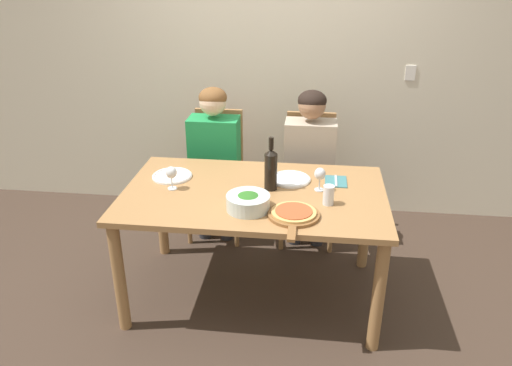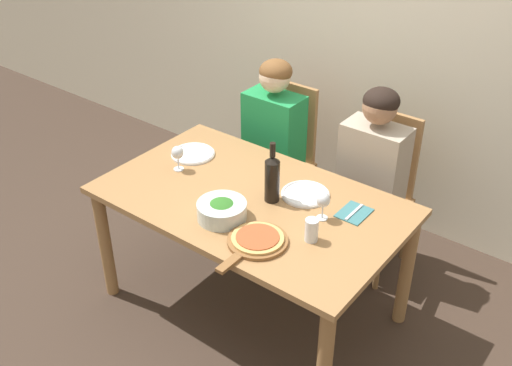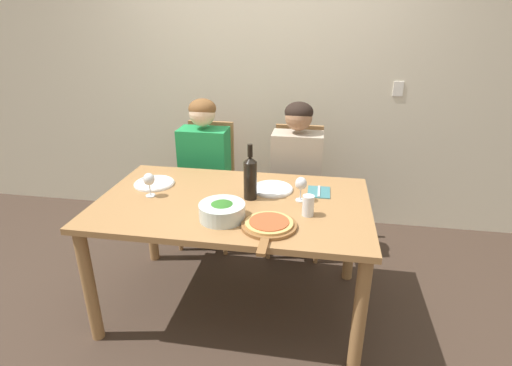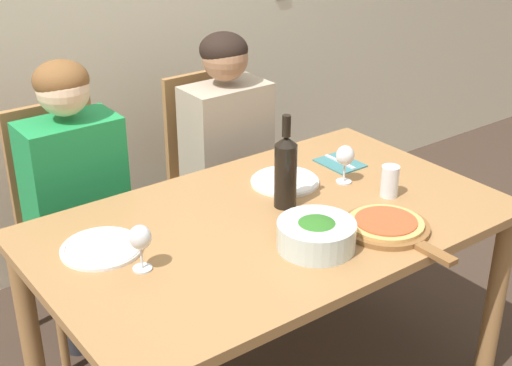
{
  "view_description": "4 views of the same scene",
  "coord_description": "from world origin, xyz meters",
  "px_view_note": "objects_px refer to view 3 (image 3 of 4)",
  "views": [
    {
      "loc": [
        0.34,
        -2.77,
        2.13
      ],
      "look_at": [
        0.01,
        0.04,
        0.82
      ],
      "focal_mm": 35.0,
      "sensor_mm": 36.0,
      "label": 1
    },
    {
      "loc": [
        1.65,
        -2.11,
        2.55
      ],
      "look_at": [
        -0.03,
        0.08,
        0.82
      ],
      "focal_mm": 42.0,
      "sensor_mm": 36.0,
      "label": 2
    },
    {
      "loc": [
        0.5,
        -2.12,
        1.8
      ],
      "look_at": [
        0.14,
        -0.01,
        0.9
      ],
      "focal_mm": 28.0,
      "sensor_mm": 36.0,
      "label": 3
    },
    {
      "loc": [
        -1.34,
        -1.71,
        1.95
      ],
      "look_at": [
        -0.05,
        0.03,
        0.91
      ],
      "focal_mm": 50.0,
      "sensor_mm": 36.0,
      "label": 4
    }
  ],
  "objects_px": {
    "dinner_plate_right": "(272,189)",
    "wine_glass_right": "(301,185)",
    "wine_bottle": "(250,177)",
    "fork_on_napkin": "(319,192)",
    "pizza_on_board": "(269,225)",
    "person_man": "(296,166)",
    "chair_left": "(209,180)",
    "broccoli_bowl": "(222,211)",
    "chair_right": "(297,186)",
    "water_tumbler": "(308,206)",
    "person_woman": "(204,161)",
    "wine_glass_left": "(149,180)",
    "dinner_plate_left": "(154,183)"
  },
  "relations": [
    {
      "from": "broccoli_bowl",
      "to": "water_tumbler",
      "type": "relative_size",
      "value": 2.16
    },
    {
      "from": "wine_glass_left",
      "to": "broccoli_bowl",
      "type": "bearing_deg",
      "value": -22.95
    },
    {
      "from": "person_man",
      "to": "dinner_plate_right",
      "type": "height_order",
      "value": "person_man"
    },
    {
      "from": "person_man",
      "to": "pizza_on_board",
      "type": "xyz_separation_m",
      "value": [
        -0.07,
        -1.04,
        0.05
      ]
    },
    {
      "from": "person_man",
      "to": "dinner_plate_left",
      "type": "distance_m",
      "value": 1.07
    },
    {
      "from": "chair_left",
      "to": "pizza_on_board",
      "type": "height_order",
      "value": "chair_left"
    },
    {
      "from": "chair_right",
      "to": "wine_glass_left",
      "type": "bearing_deg",
      "value": -133.86
    },
    {
      "from": "wine_bottle",
      "to": "dinner_plate_right",
      "type": "relative_size",
      "value": 1.31
    },
    {
      "from": "person_man",
      "to": "pizza_on_board",
      "type": "relative_size",
      "value": 2.82
    },
    {
      "from": "wine_glass_right",
      "to": "fork_on_napkin",
      "type": "height_order",
      "value": "wine_glass_right"
    },
    {
      "from": "dinner_plate_right",
      "to": "fork_on_napkin",
      "type": "bearing_deg",
      "value": 1.97
    },
    {
      "from": "wine_bottle",
      "to": "broccoli_bowl",
      "type": "height_order",
      "value": "wine_bottle"
    },
    {
      "from": "wine_bottle",
      "to": "wine_glass_left",
      "type": "bearing_deg",
      "value": -173.37
    },
    {
      "from": "dinner_plate_right",
      "to": "water_tumbler",
      "type": "distance_m",
      "value": 0.4
    },
    {
      "from": "chair_right",
      "to": "pizza_on_board",
      "type": "height_order",
      "value": "chair_right"
    },
    {
      "from": "person_man",
      "to": "person_woman",
      "type": "bearing_deg",
      "value": 180.0
    },
    {
      "from": "pizza_on_board",
      "to": "wine_glass_left",
      "type": "distance_m",
      "value": 0.83
    },
    {
      "from": "wine_bottle",
      "to": "dinner_plate_left",
      "type": "relative_size",
      "value": 1.31
    },
    {
      "from": "chair_right",
      "to": "water_tumbler",
      "type": "relative_size",
      "value": 8.52
    },
    {
      "from": "wine_bottle",
      "to": "person_man",
      "type": "bearing_deg",
      "value": 71.46
    },
    {
      "from": "chair_right",
      "to": "pizza_on_board",
      "type": "relative_size",
      "value": 2.31
    },
    {
      "from": "chair_right",
      "to": "dinner_plate_left",
      "type": "distance_m",
      "value": 1.17
    },
    {
      "from": "person_man",
      "to": "wine_bottle",
      "type": "xyz_separation_m",
      "value": [
        -0.23,
        -0.69,
        0.17
      ]
    },
    {
      "from": "broccoli_bowl",
      "to": "wine_glass_left",
      "type": "bearing_deg",
      "value": 157.05
    },
    {
      "from": "wine_glass_right",
      "to": "broccoli_bowl",
      "type": "bearing_deg",
      "value": -143.09
    },
    {
      "from": "person_woman",
      "to": "person_man",
      "type": "relative_size",
      "value": 1.0
    },
    {
      "from": "chair_left",
      "to": "wine_glass_left",
      "type": "distance_m",
      "value": 0.95
    },
    {
      "from": "person_woman",
      "to": "broccoli_bowl",
      "type": "distance_m",
      "value": 1.06
    },
    {
      "from": "person_man",
      "to": "water_tumbler",
      "type": "bearing_deg",
      "value": -81.67
    },
    {
      "from": "person_woman",
      "to": "wine_glass_left",
      "type": "bearing_deg",
      "value": -98.56
    },
    {
      "from": "dinner_plate_right",
      "to": "wine_glass_right",
      "type": "bearing_deg",
      "value": -34.51
    },
    {
      "from": "wine_bottle",
      "to": "wine_glass_left",
      "type": "distance_m",
      "value": 0.62
    },
    {
      "from": "wine_bottle",
      "to": "fork_on_napkin",
      "type": "relative_size",
      "value": 1.91
    },
    {
      "from": "chair_left",
      "to": "water_tumbler",
      "type": "height_order",
      "value": "chair_left"
    },
    {
      "from": "chair_right",
      "to": "water_tumbler",
      "type": "distance_m",
      "value": 1.03
    },
    {
      "from": "person_woman",
      "to": "wine_glass_left",
      "type": "relative_size",
      "value": 8.15
    },
    {
      "from": "wine_glass_left",
      "to": "dinner_plate_left",
      "type": "bearing_deg",
      "value": 105.99
    },
    {
      "from": "dinner_plate_left",
      "to": "fork_on_napkin",
      "type": "relative_size",
      "value": 1.46
    },
    {
      "from": "chair_right",
      "to": "water_tumbler",
      "type": "xyz_separation_m",
      "value": [
        0.13,
        -0.97,
        0.3
      ]
    },
    {
      "from": "person_woman",
      "to": "wine_bottle",
      "type": "xyz_separation_m",
      "value": [
        0.5,
        -0.69,
        0.17
      ]
    },
    {
      "from": "wine_bottle",
      "to": "fork_on_napkin",
      "type": "height_order",
      "value": "wine_bottle"
    },
    {
      "from": "chair_right",
      "to": "pizza_on_board",
      "type": "bearing_deg",
      "value": -93.42
    },
    {
      "from": "dinner_plate_right",
      "to": "pizza_on_board",
      "type": "xyz_separation_m",
      "value": [
        0.05,
        -0.49,
        0.01
      ]
    },
    {
      "from": "chair_left",
      "to": "broccoli_bowl",
      "type": "distance_m",
      "value": 1.2
    },
    {
      "from": "pizza_on_board",
      "to": "water_tumbler",
      "type": "bearing_deg",
      "value": 42.87
    },
    {
      "from": "dinner_plate_right",
      "to": "dinner_plate_left",
      "type": "bearing_deg",
      "value": -177.01
    },
    {
      "from": "wine_bottle",
      "to": "wine_glass_left",
      "type": "xyz_separation_m",
      "value": [
        -0.61,
        -0.07,
        -0.04
      ]
    },
    {
      "from": "fork_on_napkin",
      "to": "person_man",
      "type": "bearing_deg",
      "value": 108.64
    },
    {
      "from": "chair_left",
      "to": "broccoli_bowl",
      "type": "bearing_deg",
      "value": -70.14
    },
    {
      "from": "dinner_plate_left",
      "to": "dinner_plate_right",
      "type": "relative_size",
      "value": 1.0
    }
  ]
}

